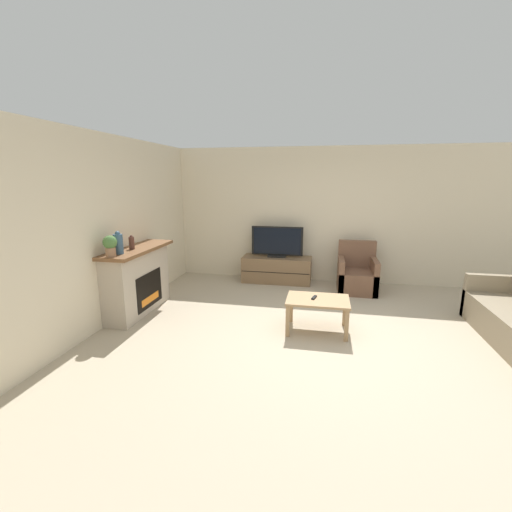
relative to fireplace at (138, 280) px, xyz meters
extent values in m
plane|color=tan|center=(2.96, -0.37, -0.53)|extent=(24.00, 24.00, 0.00)
cube|color=beige|center=(2.96, 2.37, 0.82)|extent=(12.00, 0.06, 2.70)
cube|color=beige|center=(-0.23, -0.37, 0.82)|extent=(0.06, 12.00, 2.70)
cube|color=#B7A893|center=(0.00, 0.00, -0.03)|extent=(0.38, 1.37, 0.99)
cube|color=black|center=(0.19, 0.00, -0.15)|extent=(0.01, 0.76, 0.55)
cube|color=orange|center=(0.20, 0.00, -0.30)|extent=(0.01, 0.53, 0.11)
cube|color=brown|center=(0.03, 0.00, 0.49)|extent=(0.50, 1.49, 0.05)
cylinder|color=#385670|center=(0.02, -0.45, 0.65)|extent=(0.13, 0.13, 0.28)
sphere|color=#385670|center=(0.02, -0.45, 0.80)|extent=(0.07, 0.07, 0.07)
cylinder|color=#512D23|center=(0.02, -0.11, 0.61)|extent=(0.08, 0.08, 0.19)
sphere|color=#512D23|center=(0.02, -0.11, 0.70)|extent=(0.04, 0.04, 0.04)
cylinder|color=#936B4C|center=(0.02, -0.63, 0.58)|extent=(0.13, 0.13, 0.13)
sphere|color=#477038|center=(0.02, -0.63, 0.71)|extent=(0.18, 0.18, 0.18)
cube|color=brown|center=(1.92, 2.04, -0.27)|extent=(1.39, 0.52, 0.52)
cube|color=black|center=(1.92, 1.78, -0.27)|extent=(1.36, 0.01, 0.01)
cube|color=black|center=(1.92, 2.04, 0.01)|extent=(0.36, 0.18, 0.04)
cube|color=black|center=(1.92, 2.04, 0.32)|extent=(1.04, 0.03, 0.58)
cube|color=black|center=(1.92, 2.03, 0.32)|extent=(0.95, 0.01, 0.53)
cube|color=brown|center=(3.48, 1.74, -0.33)|extent=(0.70, 0.76, 0.40)
cube|color=brown|center=(3.48, 2.05, 0.13)|extent=(0.70, 0.14, 0.52)
cube|color=brown|center=(3.18, 1.74, -0.21)|extent=(0.10, 0.76, 0.63)
cube|color=brown|center=(3.78, 1.74, -0.21)|extent=(0.10, 0.76, 0.63)
cube|color=#A37F56|center=(2.79, -0.17, -0.08)|extent=(0.85, 0.58, 0.03)
cube|color=#A37F56|center=(2.41, -0.42, -0.31)|extent=(0.05, 0.05, 0.44)
cube|color=#A37F56|center=(3.18, -0.42, -0.31)|extent=(0.05, 0.05, 0.44)
cube|color=#A37F56|center=(2.41, 0.08, -0.31)|extent=(0.05, 0.05, 0.44)
cube|color=#A37F56|center=(3.18, 0.08, -0.31)|extent=(0.05, 0.05, 0.44)
cube|color=black|center=(2.74, -0.15, -0.05)|extent=(0.08, 0.16, 0.02)
cube|color=gray|center=(5.38, 0.81, -0.19)|extent=(0.81, 0.11, 0.68)
camera|label=1|loc=(2.83, -4.68, 1.54)|focal=24.00mm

